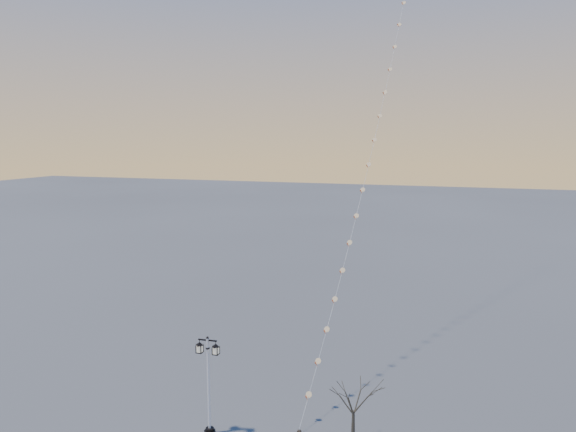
% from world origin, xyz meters
% --- Properties ---
extents(street_lamp, '(1.34, 0.59, 5.28)m').
position_xyz_m(street_lamp, '(-2.04, 0.53, 2.92)').
color(street_lamp, black).
rests_on(street_lamp, ground).
extents(bare_tree, '(2.20, 2.20, 3.66)m').
position_xyz_m(bare_tree, '(5.26, 1.54, 2.54)').
color(bare_tree, '#332D22').
rests_on(bare_tree, ground).
extents(kite_train, '(4.39, 35.49, 47.31)m').
position_xyz_m(kite_train, '(4.27, 19.36, 23.57)').
color(kite_train, black).
rests_on(kite_train, ground).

